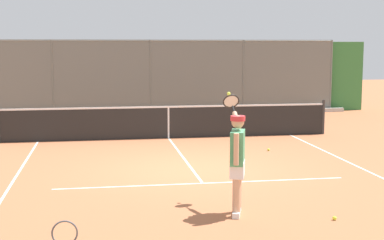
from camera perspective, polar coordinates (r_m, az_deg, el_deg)
ground_plane at (r=12.56m, az=-0.01°, el=-5.00°), size 60.00×60.00×0.00m
court_line_markings at (r=11.09m, az=1.29°, el=-6.69°), size 7.58×10.19×0.01m
fence_backdrop at (r=22.89m, az=-4.37°, el=4.29°), size 18.03×1.37×2.96m
tennis_net at (r=16.64m, az=-2.40°, el=-0.17°), size 9.74×0.09×1.07m
tennis_player at (r=9.10m, az=4.60°, el=-3.76°), size 0.41×1.38×1.92m
tennis_ball_near_net at (r=9.27m, az=14.24°, el=-9.62°), size 0.07×0.07×0.07m
tennis_ball_mid_court at (r=14.83m, az=7.76°, el=-2.99°), size 0.07×0.07×0.07m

